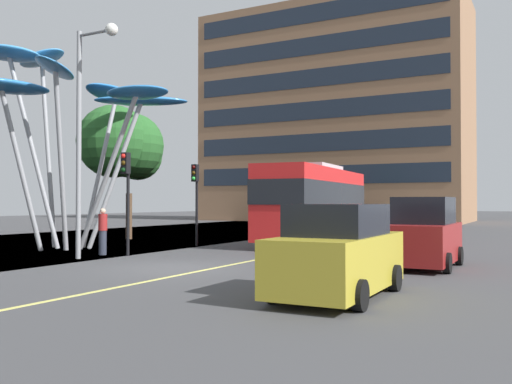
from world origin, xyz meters
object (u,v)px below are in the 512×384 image
Objects in this scene: traffic_light_kerb_near at (126,181)px; red_bus at (316,200)px; pedestrian at (103,231)px; traffic_light_island_mid at (261,195)px; street_lamp at (87,112)px; car_parked_mid at (424,235)px; car_parked_near at (338,253)px; leaf_sculpture at (69,92)px; traffic_light_kerb_far at (196,187)px.

red_bus is at bearing 67.74° from traffic_light_kerb_near.
traffic_light_island_mid is at bearing 86.00° from pedestrian.
street_lamp is at bearing -111.52° from red_bus.
traffic_light_kerb_near reaches higher than car_parked_mid.
traffic_light_kerb_near is 11.71m from traffic_light_island_mid.
car_parked_near is (10.35, -16.59, -1.49)m from traffic_light_island_mid.
car_parked_mid is 12.25m from street_lamp.
traffic_light_kerb_near is at bearing 2.77° from pedestrian.
street_lamp is at bearing 162.45° from car_parked_near.
leaf_sculpture is 6.91m from pedestrian.
traffic_light_island_mid is 11.88m from pedestrian.
red_bus is 1.35× the size of street_lamp.
car_parked_near reaches higher than pedestrian.
car_parked_mid is at bearing -49.93° from red_bus.
leaf_sculpture is 2.48× the size of traffic_light_kerb_near.
car_parked_near is at bearing -66.68° from red_bus.
traffic_light_kerb_near is 10.89m from car_parked_mid.
traffic_light_island_mid is at bearing 68.33° from leaf_sculpture.
red_bus is 12.25m from street_lamp.
red_bus is at bearing 113.32° from car_parked_near.
traffic_light_kerb_near is at bearing -88.58° from traffic_light_island_mid.
street_lamp is (-10.53, 3.33, 4.29)m from car_parked_near.
red_bus is at bearing -28.23° from traffic_light_island_mid.
street_lamp is at bearing -66.96° from pedestrian.
leaf_sculpture is 2.56× the size of traffic_light_kerb_far.
car_parked_mid is at bearing 7.57° from traffic_light_kerb_near.
red_bus is at bearing 62.36° from pedestrian.
pedestrian is at bearing -172.88° from car_parked_mid.
pedestrian is (3.28, -1.42, -5.92)m from leaf_sculpture.
car_parked_mid is at bearing 0.18° from leaf_sculpture.
traffic_light_kerb_near is 1.03× the size of traffic_light_kerb_far.
car_parked_near is (6.19, -14.35, -1.17)m from red_bus.
pedestrian is at bearing -23.40° from leaf_sculpture.
car_parked_mid is (6.77, -8.05, -1.10)m from red_bus.
leaf_sculpture is 16.81m from car_parked_near.
street_lamp is (-0.06, -6.83, 2.49)m from traffic_light_kerb_far.
traffic_light_kerb_near is 2.17× the size of pedestrian.
pedestrian is (-0.70, -5.32, -1.83)m from traffic_light_kerb_far.
car_parked_near is 12.17m from pedestrian.
traffic_light_kerb_near is 0.90× the size of car_parked_near.
pedestrian is (-11.17, 4.83, -0.03)m from car_parked_near.
leaf_sculpture reaches higher than red_bus.
traffic_light_kerb_far reaches higher than traffic_light_island_mid.
traffic_light_kerb_near is at bearing 73.14° from street_lamp.
traffic_light_island_mid is 1.86× the size of pedestrian.
leaf_sculpture is 5.38× the size of pedestrian.
pedestrian is (-4.98, -9.52, -1.21)m from red_bus.
car_parked_near is 2.41× the size of pedestrian.
street_lamp is (-0.47, -1.56, 2.41)m from traffic_light_kerb_near.
red_bus is 2.87× the size of car_parked_mid.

